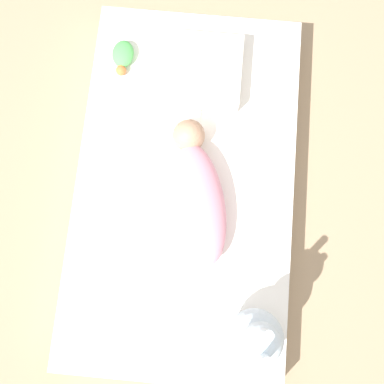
% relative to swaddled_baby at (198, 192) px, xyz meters
% --- Properties ---
extents(ground_plane, '(12.00, 12.00, 0.00)m').
position_rel_swaddled_baby_xyz_m(ground_plane, '(-0.05, -0.06, -0.24)').
color(ground_plane, '#9E8466').
extents(bed_mattress, '(1.57, 0.90, 0.17)m').
position_rel_swaddled_baby_xyz_m(bed_mattress, '(-0.05, -0.06, -0.15)').
color(bed_mattress, white).
rests_on(bed_mattress, ground_plane).
extents(burp_cloth, '(0.26, 0.15, 0.02)m').
position_rel_swaddled_baby_xyz_m(burp_cloth, '(-0.24, -0.10, -0.06)').
color(burp_cloth, white).
rests_on(burp_cloth, bed_mattress).
extents(swaddled_baby, '(0.61, 0.31, 0.14)m').
position_rel_swaddled_baby_xyz_m(swaddled_baby, '(0.00, 0.00, 0.00)').
color(swaddled_baby, pink).
rests_on(swaddled_baby, bed_mattress).
extents(pillow, '(0.32, 0.33, 0.09)m').
position_rel_swaddled_baby_xyz_m(pillow, '(-0.53, -0.03, -0.02)').
color(pillow, white).
rests_on(pillow, bed_mattress).
extents(bunny_plush, '(0.21, 0.21, 0.40)m').
position_rel_swaddled_baby_xyz_m(bunny_plush, '(0.53, 0.25, 0.07)').
color(bunny_plush, silver).
rests_on(bunny_plush, bed_mattress).
extents(turtle_plush, '(0.16, 0.09, 0.06)m').
position_rel_swaddled_baby_xyz_m(turtle_plush, '(-0.58, -0.38, -0.04)').
color(turtle_plush, '#51B756').
rests_on(turtle_plush, bed_mattress).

